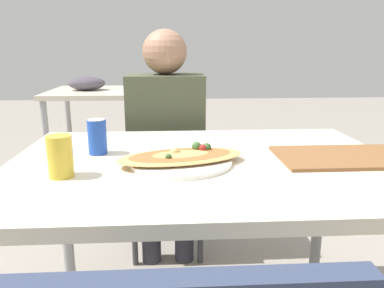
% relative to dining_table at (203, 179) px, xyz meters
% --- Properties ---
extents(dining_table, '(1.30, 0.93, 0.73)m').
position_rel_dining_table_xyz_m(dining_table, '(0.00, 0.00, 0.00)').
color(dining_table, beige).
rests_on(dining_table, ground_plane).
extents(chair_far_seated, '(0.40, 0.40, 0.90)m').
position_rel_dining_table_xyz_m(chair_far_seated, '(-0.13, 0.79, -0.16)').
color(chair_far_seated, '#2D3851').
rests_on(chair_far_seated, ground_plane).
extents(person_seated, '(0.39, 0.29, 1.19)m').
position_rel_dining_table_xyz_m(person_seated, '(-0.13, 0.68, 0.04)').
color(person_seated, '#2D2D38').
rests_on(person_seated, ground_plane).
extents(pizza_main, '(0.45, 0.34, 0.06)m').
position_rel_dining_table_xyz_m(pizza_main, '(-0.08, -0.03, 0.08)').
color(pizza_main, white).
rests_on(pizza_main, dining_table).
extents(soda_can, '(0.07, 0.07, 0.12)m').
position_rel_dining_table_xyz_m(soda_can, '(-0.37, 0.10, 0.13)').
color(soda_can, '#1E47B2').
rests_on(soda_can, dining_table).
extents(drink_glass, '(0.07, 0.07, 0.12)m').
position_rel_dining_table_xyz_m(drink_glass, '(-0.43, -0.14, 0.13)').
color(drink_glass, gold).
rests_on(drink_glass, dining_table).
extents(serving_tray, '(0.46, 0.27, 0.01)m').
position_rel_dining_table_xyz_m(serving_tray, '(0.49, -0.01, 0.07)').
color(serving_tray, brown).
rests_on(serving_tray, dining_table).
extents(background_table, '(1.10, 0.80, 0.85)m').
position_rel_dining_table_xyz_m(background_table, '(-0.66, 2.18, 0.01)').
color(background_table, beige).
rests_on(background_table, ground_plane).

